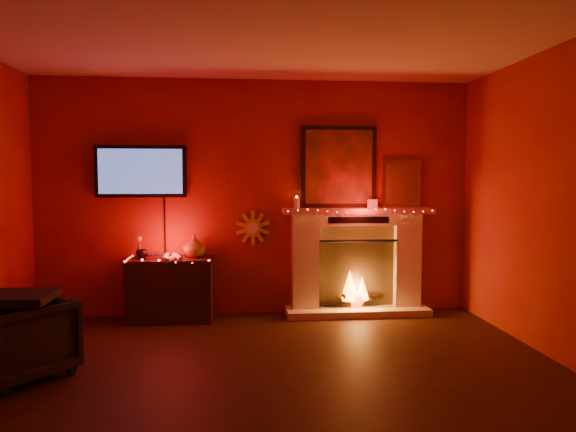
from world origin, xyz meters
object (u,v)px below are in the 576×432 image
at_px(armchair, 19,339).
at_px(sunburst_clock, 253,228).
at_px(tv, 141,172).
at_px(console_table, 171,286).
at_px(fireplace, 355,251).

bearing_deg(armchair, sunburst_clock, 85.49).
bearing_deg(tv, sunburst_clock, 1.24).
height_order(sunburst_clock, console_table, sunburst_clock).
relative_size(fireplace, armchair, 3.17).
height_order(console_table, armchair, console_table).
xyz_separation_m(console_table, armchair, (-0.96, -1.60, -0.07)).
distance_m(fireplace, armchair, 3.54).
bearing_deg(armchair, fireplace, 70.72).
distance_m(sunburst_clock, console_table, 1.12).
bearing_deg(console_table, armchair, -120.98).
relative_size(fireplace, tv, 1.76).
bearing_deg(console_table, fireplace, 3.49).
distance_m(tv, armchair, 2.32).
bearing_deg(tv, armchair, -109.08).
height_order(sunburst_clock, armchair, sunburst_clock).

